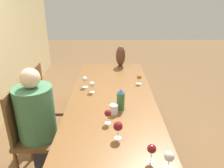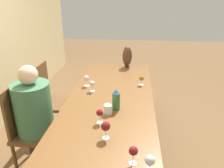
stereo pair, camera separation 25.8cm
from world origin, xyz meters
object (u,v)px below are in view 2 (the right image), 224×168
Objects in this scene: chair_near at (29,126)px; person_near at (36,117)px; water_tumbler at (108,109)px; wine_glass_5 at (141,79)px; wine_glass_2 at (106,127)px; vase at (127,56)px; wine_glass_1 at (150,160)px; wine_glass_6 at (92,84)px; wine_glass_0 at (133,152)px; wine_glass_4 at (87,79)px; water_bottle at (116,100)px; chair_far at (52,98)px; wine_glass_3 at (100,113)px.

person_near reaches higher than chair_near.
wine_glass_5 is (0.76, -0.34, 0.04)m from water_tumbler.
vase is at bearing -2.83° from wine_glass_2.
chair_near is (0.74, 1.22, -0.31)m from wine_glass_1.
person_near is (-0.48, 0.51, -0.20)m from wine_glass_6.
wine_glass_0 reaches higher than wine_glass_4.
chair_far reaches higher than water_bottle.
wine_glass_5 is 0.93× the size of wine_glass_6.
wine_glass_2 reaches higher than water_tumbler.
wine_glass_6 is at bearing -108.82° from chair_far.
chair_near is 0.69m from chair_far.
wine_glass_4 is (1.37, 0.72, 0.01)m from wine_glass_1.
water_bottle is 0.52m from wine_glass_6.
person_near is at bearing 56.25° from wine_glass_0.
wine_glass_6 is at bearing 23.60° from wine_glass_0.
wine_glass_0 is 1.05× the size of wine_glass_6.
wine_glass_2 is at bearing 40.34° from wine_glass_0.
wine_glass_1 is 1.46m from chair_near.
wine_glass_2 is 0.24m from wine_glass_3.
person_near reaches higher than wine_glass_5.
wine_glass_0 reaches higher than wine_glass_5.
chair_near is at bearing 121.77° from wine_glass_5.
chair_near is (0.19, 0.80, -0.32)m from wine_glass_3.
wine_glass_5 is at bearing -14.86° from wine_glass_2.
wine_glass_4 is (1.05, 0.38, -0.01)m from wine_glass_2.
wine_glass_2 is (-0.49, 0.04, 0.00)m from water_bottle.
wine_glass_5 is at bearing -81.24° from wine_glass_4.
wine_glass_5 is at bearing 1.09° from wine_glass_1.
water_tumbler is 1.15m from chair_far.
wine_glass_0 is 1.35m from chair_near.
person_near is (-0.07, 0.84, -0.21)m from water_bottle.
wine_glass_0 is 0.35m from wine_glass_2.
wine_glass_5 is at bearing -58.23° from chair_near.
wine_glass_1 is (-0.05, -0.11, -0.02)m from wine_glass_0.
chair_far is (1.37, 1.11, -0.33)m from wine_glass_0.
person_near is at bearing 123.90° from wine_glass_5.
person_near reaches higher than vase.
water_bottle is at bearing -141.78° from wine_glass_6.
wine_glass_6 is 0.72m from chair_far.
chair_near is (0.42, 0.89, -0.34)m from wine_glass_2.
chair_far is at bearing 128.33° from vase.
wine_glass_1 is 1.36m from wine_glass_6.
chair_near reaches higher than wine_glass_0.
person_near is (0.68, 1.02, -0.21)m from wine_glass_0.
wine_glass_3 is 0.70m from wine_glass_6.
wine_glass_5 is (0.67, -0.27, -0.02)m from water_bottle.
chair_near is (-0.48, 0.61, -0.32)m from wine_glass_6.
vase is 2.68× the size of wine_glass_1.
vase is 0.76m from wine_glass_5.
wine_glass_6 is at bearing 26.91° from wine_glass_1.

